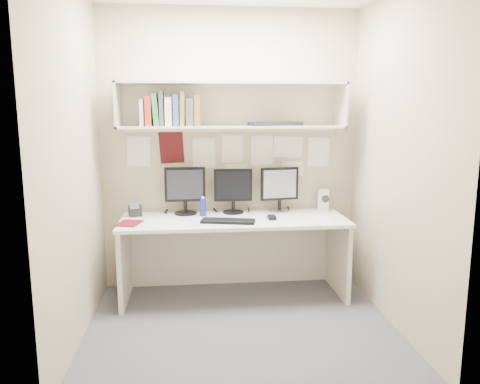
{
  "coord_description": "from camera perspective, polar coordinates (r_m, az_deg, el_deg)",
  "views": [
    {
      "loc": [
        -0.36,
        -3.39,
        1.69
      ],
      "look_at": [
        0.02,
        0.35,
        1.02
      ],
      "focal_mm": 35.0,
      "sensor_mm": 36.0,
      "label": 1
    }
  ],
  "objects": [
    {
      "name": "desk",
      "position": [
        4.27,
        -0.74,
        -7.95
      ],
      "size": [
        2.0,
        0.7,
        0.73
      ],
      "color": "white",
      "rests_on": "floor"
    },
    {
      "name": "wall_front",
      "position": [
        2.45,
        2.68,
        0.99
      ],
      "size": [
        2.4,
        0.02,
        2.6
      ],
      "primitive_type": "cube",
      "color": "tan",
      "rests_on": "ground"
    },
    {
      "name": "monitor_left",
      "position": [
        4.32,
        -6.71,
        0.45
      ],
      "size": [
        0.37,
        0.2,
        0.43
      ],
      "rotation": [
        0.0,
        0.0,
        0.0
      ],
      "color": "black",
      "rests_on": "desk"
    },
    {
      "name": "pinned_papers",
      "position": [
        4.42,
        -1.17,
        4.41
      ],
      "size": [
        1.92,
        0.01,
        0.48
      ],
      "primitive_type": null,
      "color": "white",
      "rests_on": "wall_back"
    },
    {
      "name": "hutch_tray",
      "position": [
        4.25,
        4.33,
        8.29
      ],
      "size": [
        0.5,
        0.31,
        0.03
      ],
      "primitive_type": "cube",
      "rotation": [
        0.0,
        0.0,
        0.29
      ],
      "color": "black",
      "rests_on": "overhead_hutch"
    },
    {
      "name": "floor",
      "position": [
        3.81,
        0.19,
        -16.23
      ],
      "size": [
        2.4,
        2.0,
        0.01
      ],
      "primitive_type": "cube",
      "color": "#4A4A4F",
      "rests_on": "ground"
    },
    {
      "name": "overhead_hutch",
      "position": [
        4.27,
        -1.05,
        10.52
      ],
      "size": [
        2.0,
        0.38,
        0.4
      ],
      "color": "beige",
      "rests_on": "wall_back"
    },
    {
      "name": "wall_right",
      "position": [
        3.76,
        18.76,
        3.63
      ],
      "size": [
        0.02,
        2.0,
        2.6
      ],
      "primitive_type": "cube",
      "color": "tan",
      "rests_on": "ground"
    },
    {
      "name": "book_stack",
      "position": [
        4.15,
        -8.44,
        9.77
      ],
      "size": [
        0.51,
        0.19,
        0.3
      ],
      "color": "silver",
      "rests_on": "overhead_hutch"
    },
    {
      "name": "wall_back",
      "position": [
        4.42,
        -1.18,
        5.06
      ],
      "size": [
        2.4,
        0.02,
        2.6
      ],
      "primitive_type": "cube",
      "color": "tan",
      "rests_on": "ground"
    },
    {
      "name": "mouse",
      "position": [
        4.13,
        3.89,
        -3.11
      ],
      "size": [
        0.07,
        0.11,
        0.03
      ],
      "primitive_type": "cube",
      "rotation": [
        0.0,
        0.0,
        0.02
      ],
      "color": "black",
      "rests_on": "desk"
    },
    {
      "name": "speaker",
      "position": [
        4.54,
        10.18,
        -0.94
      ],
      "size": [
        0.13,
        0.13,
        0.2
      ],
      "rotation": [
        0.0,
        0.0,
        -0.35
      ],
      "color": "beige",
      "rests_on": "desk"
    },
    {
      "name": "maroon_notebook",
      "position": [
        4.07,
        -13.36,
        -3.73
      ],
      "size": [
        0.23,
        0.26,
        0.01
      ],
      "primitive_type": "cube",
      "rotation": [
        0.0,
        0.0,
        -0.27
      ],
      "color": "#5B0F1B",
      "rests_on": "desk"
    },
    {
      "name": "monitor_center",
      "position": [
        4.34,
        -0.85,
        0.41
      ],
      "size": [
        0.35,
        0.19,
        0.41
      ],
      "rotation": [
        0.0,
        0.0,
        -0.02
      ],
      "color": "black",
      "rests_on": "desk"
    },
    {
      "name": "monitor_right",
      "position": [
        4.4,
        4.85,
        0.56
      ],
      "size": [
        0.36,
        0.2,
        0.42
      ],
      "rotation": [
        0.0,
        0.0,
        0.14
      ],
      "color": "#A5A5AA",
      "rests_on": "desk"
    },
    {
      "name": "keyboard",
      "position": [
        4.01,
        -1.46,
        -3.56
      ],
      "size": [
        0.48,
        0.26,
        0.02
      ],
      "primitive_type": "cube",
      "rotation": [
        0.0,
        0.0,
        -0.22
      ],
      "color": "black",
      "rests_on": "desk"
    },
    {
      "name": "desk_phone",
      "position": [
        4.34,
        -12.66,
        -2.21
      ],
      "size": [
        0.13,
        0.13,
        0.13
      ],
      "rotation": [
        0.0,
        0.0,
        0.3
      ],
      "color": "black",
      "rests_on": "desk"
    },
    {
      "name": "blue_bottle",
      "position": [
        4.25,
        -4.52,
        -1.81
      ],
      "size": [
        0.06,
        0.06,
        0.18
      ],
      "color": "#152395",
      "rests_on": "desk"
    },
    {
      "name": "wall_left",
      "position": [
        3.52,
        -19.67,
        3.18
      ],
      "size": [
        0.02,
        2.0,
        2.6
      ],
      "primitive_type": "cube",
      "color": "tan",
      "rests_on": "ground"
    }
  ]
}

